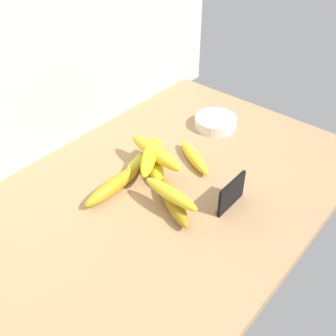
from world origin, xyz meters
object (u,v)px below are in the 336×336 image
object	(u,v)px
chalkboard_sign	(231,194)
banana_6	(156,152)
banana_2	(156,167)
banana_5	(171,194)
banana_4	(114,185)
banana_1	(173,202)
banana_3	(146,157)
banana_0	(194,157)
fruit_bowl	(216,122)
banana_7	(150,156)

from	to	relation	value
chalkboard_sign	banana_6	bearing A→B (deg)	93.03
banana_2	banana_5	bearing A→B (deg)	-125.10
banana_2	banana_4	xyz separation A→B (cm)	(-13.30, 3.42, -0.05)
banana_1	banana_3	distance (cm)	20.95
banana_0	banana_3	xyz separation A→B (cm)	(-9.12, 10.83, 0.29)
banana_0	banana_1	world-z (taller)	banana_1
banana_3	banana_4	distance (cm)	15.34
fruit_bowl	banana_6	xyz separation A→B (cm)	(-30.31, -0.21, 4.64)
banana_1	banana_2	xyz separation A→B (cm)	(7.96, 12.98, -0.05)
banana_5	banana_6	xyz separation A→B (cm)	(10.27, 14.05, 0.34)
banana_4	banana_5	distance (cm)	17.68
banana_0	banana_6	xyz separation A→B (cm)	(-10.15, 6.02, 4.63)
banana_1	banana_5	size ratio (longest dim) A/B	1.12
banana_0	banana_7	xyz separation A→B (cm)	(-12.27, 6.35, 4.48)
fruit_bowl	banana_2	bearing A→B (deg)	-178.35
chalkboard_sign	banana_3	size ratio (longest dim) A/B	0.61
banana_1	banana_7	xyz separation A→B (cm)	(6.72, 14.00, 4.06)
banana_3	chalkboard_sign	bearing A→B (deg)	-89.47
chalkboard_sign	banana_2	xyz separation A→B (cm)	(-2.17, 23.82, -1.77)
banana_5	banana_3	bearing A→B (deg)	59.09
banana_6	fruit_bowl	bearing A→B (deg)	0.40
banana_0	banana_4	size ratio (longest dim) A/B	0.83
banana_3	banana_6	distance (cm)	6.56
banana_4	banana_7	size ratio (longest dim) A/B	1.12
banana_3	banana_6	bearing A→B (deg)	-102.05
banana_0	banana_3	bearing A→B (deg)	130.09
banana_0	banana_7	distance (cm)	14.52
banana_4	banana_7	world-z (taller)	banana_7
chalkboard_sign	banana_3	bearing A→B (deg)	90.53
banana_3	banana_0	bearing A→B (deg)	-49.91
banana_2	banana_3	distance (cm)	5.82
banana_0	banana_5	xyz separation A→B (cm)	(-20.42, -8.03, 4.29)
chalkboard_sign	banana_7	world-z (taller)	chalkboard_sign
banana_4	banana_0	bearing A→B (deg)	-19.79
fruit_bowl	banana_3	bearing A→B (deg)	171.07
banana_1	banana_2	bearing A→B (deg)	58.47
chalkboard_sign	banana_2	bearing A→B (deg)	95.21
banana_1	banana_2	size ratio (longest dim) A/B	1.23
banana_6	banana_2	bearing A→B (deg)	-141.90
banana_1	banana_4	bearing A→B (deg)	108.02
banana_6	banana_7	bearing A→B (deg)	171.14
fruit_bowl	banana_4	distance (cm)	44.56
banana_4	banana_1	bearing A→B (deg)	-71.98
banana_2	banana_5	world-z (taller)	banana_5
fruit_bowl	banana_5	distance (cm)	43.23
banana_6	banana_0	bearing A→B (deg)	-30.69
chalkboard_sign	banana_0	xyz separation A→B (cm)	(8.85, 18.49, -2.14)
banana_5	banana_6	distance (cm)	17.41
banana_5	banana_7	xyz separation A→B (cm)	(8.15, 14.38, 0.19)
chalkboard_sign	banana_3	xyz separation A→B (cm)	(-0.27, 29.32, -1.85)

